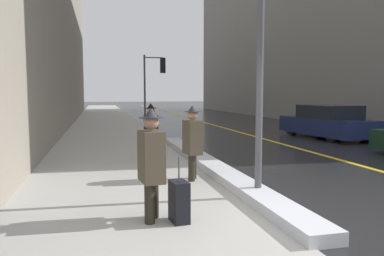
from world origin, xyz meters
name	(u,v)px	position (x,y,z in m)	size (l,w,h in m)	color
ground_plane	(296,235)	(0.00, 0.00, 0.00)	(160.00, 160.00, 0.00)	#232326
sidewalk_slab	(109,130)	(-2.00, 15.00, 0.01)	(4.00, 80.00, 0.01)	#B2AFA8
road_centre_stripe	(222,127)	(4.00, 15.00, 0.00)	(0.16, 80.00, 0.00)	gold
snow_bank_curb	(210,165)	(0.16, 4.45, 0.09)	(0.53, 9.86, 0.18)	silver
building_facade_right	(306,0)	(13.00, 22.00, 8.90)	(6.00, 36.00, 17.79)	slate
lamp_post	(261,30)	(0.24, 1.76, 2.91)	(0.28, 0.28, 4.85)	#515156
traffic_light_near	(156,74)	(0.86, 18.08, 2.97)	(1.31, 0.32, 4.10)	#515156
pedestrian_nearside	(151,160)	(-1.74, 1.00, 0.89)	(0.35, 0.53, 1.63)	#2A241B
pedestrian_trailing	(192,140)	(-0.56, 3.33, 0.87)	(0.34, 0.52, 1.59)	#2A241B
pedestrian_in_fedora	(151,130)	(-1.10, 5.76, 0.86)	(0.34, 0.51, 1.57)	black
parked_car_navy	(328,123)	(6.73, 9.39, 0.63)	(2.26, 4.39, 1.36)	navy
rolling_suitcase	(179,202)	(-1.37, 0.85, 0.30)	(0.26, 0.38, 0.95)	black
fire_hydrant	(197,144)	(0.34, 6.39, 0.35)	(0.20, 0.20, 0.70)	gold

